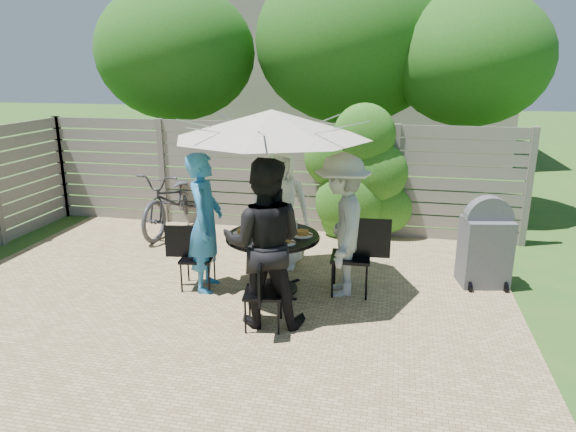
% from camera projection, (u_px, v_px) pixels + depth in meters
% --- Properties ---
extents(backyard_envelope, '(60.00, 60.00, 5.00)m').
position_uv_depth(backyard_envelope, '(335.00, 70.00, 14.96)').
color(backyard_envelope, '#29551A').
rests_on(backyard_envelope, ground).
extents(patio_table, '(1.26, 1.26, 0.74)m').
position_uv_depth(patio_table, '(273.00, 252.00, 6.30)').
color(patio_table, black).
rests_on(patio_table, ground).
extents(umbrella, '(2.59, 2.59, 2.24)m').
position_uv_depth(umbrella, '(272.00, 124.00, 5.86)').
color(umbrella, silver).
rests_on(umbrella, ground).
extents(chair_back, '(0.48, 0.67, 0.89)m').
position_uv_depth(chair_back, '(281.00, 245.00, 7.29)').
color(chair_back, black).
rests_on(chair_back, ground).
extents(person_back, '(0.90, 0.65, 1.72)m').
position_uv_depth(person_back, '(279.00, 207.00, 7.00)').
color(person_back, white).
rests_on(person_back, ground).
extents(chair_left, '(0.62, 0.45, 0.83)m').
position_uv_depth(chair_left, '(197.00, 270.00, 6.45)').
color(chair_left, black).
rests_on(chair_left, ground).
extents(person_left, '(0.49, 0.68, 1.74)m').
position_uv_depth(person_left, '(205.00, 223.00, 6.26)').
color(person_left, '#2973B2').
rests_on(person_left, ground).
extents(chair_front, '(0.45, 0.62, 0.83)m').
position_uv_depth(chair_front, '(263.00, 307.00, 5.45)').
color(chair_front, black).
rests_on(chair_front, ground).
extents(person_front, '(0.97, 0.80, 1.83)m').
position_uv_depth(person_front, '(264.00, 244.00, 5.39)').
color(person_front, black).
rests_on(person_front, ground).
extents(chair_right, '(0.72, 0.49, 0.97)m').
position_uv_depth(chair_right, '(351.00, 271.00, 6.28)').
color(chair_right, black).
rests_on(chair_right, ground).
extents(person_right, '(0.79, 1.21, 1.75)m').
position_uv_depth(person_right, '(342.00, 226.00, 6.13)').
color(person_right, '#ABADA8').
rests_on(person_right, ground).
extents(plate_back, '(0.26, 0.26, 0.06)m').
position_uv_depth(plate_back, '(276.00, 224.00, 6.57)').
color(plate_back, white).
rests_on(plate_back, patio_table).
extents(plate_left, '(0.26, 0.26, 0.06)m').
position_uv_depth(plate_left, '(244.00, 232.00, 6.26)').
color(plate_left, white).
rests_on(plate_left, patio_table).
extents(plate_front, '(0.26, 0.26, 0.06)m').
position_uv_depth(plate_front, '(269.00, 243.00, 5.88)').
color(plate_front, white).
rests_on(plate_front, patio_table).
extents(plate_right, '(0.26, 0.26, 0.06)m').
position_uv_depth(plate_right, '(302.00, 234.00, 6.20)').
color(plate_right, white).
rests_on(plate_right, patio_table).
extents(plate_extra, '(0.24, 0.24, 0.06)m').
position_uv_depth(plate_extra, '(285.00, 241.00, 5.93)').
color(plate_extra, white).
rests_on(plate_extra, patio_table).
extents(glass_back, '(0.07, 0.07, 0.14)m').
position_uv_depth(glass_back, '(267.00, 223.00, 6.47)').
color(glass_back, silver).
rests_on(glass_back, patio_table).
extents(glass_front, '(0.07, 0.07, 0.14)m').
position_uv_depth(glass_front, '(279.00, 236.00, 5.96)').
color(glass_front, silver).
rests_on(glass_front, patio_table).
extents(glass_right, '(0.07, 0.07, 0.14)m').
position_uv_depth(glass_right, '(295.00, 227.00, 6.30)').
color(glass_right, silver).
rests_on(glass_right, patio_table).
extents(syrup_jug, '(0.09, 0.09, 0.16)m').
position_uv_depth(syrup_jug, '(268.00, 227.00, 6.26)').
color(syrup_jug, '#59280C').
rests_on(syrup_jug, patio_table).
extents(coffee_cup, '(0.08, 0.08, 0.12)m').
position_uv_depth(coffee_cup, '(283.00, 225.00, 6.42)').
color(coffee_cup, '#C6B293').
rests_on(coffee_cup, patio_table).
extents(bicycle, '(0.85, 2.08, 1.07)m').
position_uv_depth(bicycle, '(175.00, 200.00, 8.67)').
color(bicycle, '#333338').
rests_on(bicycle, ground).
extents(bbq_grill, '(0.65, 0.54, 1.18)m').
position_uv_depth(bbq_grill, '(485.00, 246.00, 6.45)').
color(bbq_grill, '#515155').
rests_on(bbq_grill, ground).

